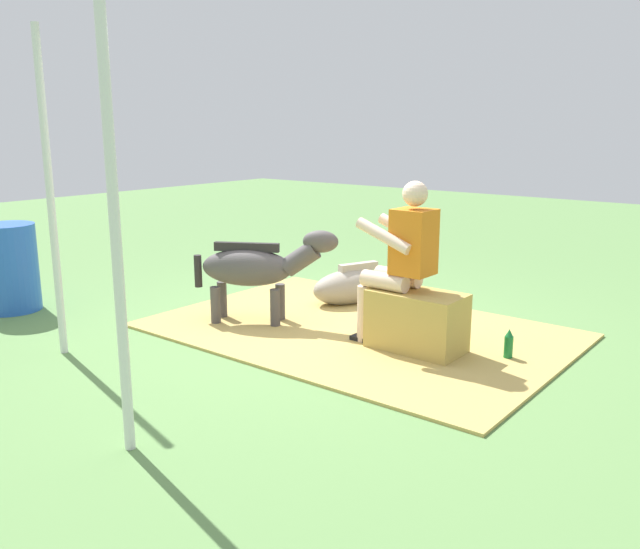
{
  "coord_description": "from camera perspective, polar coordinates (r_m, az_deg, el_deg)",
  "views": [
    {
      "loc": [
        -3.55,
        4.43,
        1.81
      ],
      "look_at": [
        -0.11,
        0.1,
        0.55
      ],
      "focal_mm": 37.15,
      "sensor_mm": 36.0,
      "label": 1
    }
  ],
  "objects": [
    {
      "name": "hay_bale",
      "position": [
        5.4,
        8.31,
        -4.09
      ],
      "size": [
        0.75,
        0.42,
        0.5
      ],
      "primitive_type": "cube",
      "color": "tan",
      "rests_on": "ground"
    },
    {
      "name": "ground_plane",
      "position": [
        5.96,
        -0.22,
        -4.84
      ],
      "size": [
        24.0,
        24.0,
        0.0
      ],
      "primitive_type": "plane",
      "color": "#608C4C"
    },
    {
      "name": "soda_bottle",
      "position": [
        5.4,
        15.93,
        -5.88
      ],
      "size": [
        0.07,
        0.07,
        0.26
      ],
      "color": "#197233",
      "rests_on": "ground"
    },
    {
      "name": "person_seated",
      "position": [
        5.36,
        6.96,
        1.54
      ],
      "size": [
        0.66,
        0.42,
        1.38
      ],
      "color": "beige",
      "rests_on": "ground"
    },
    {
      "name": "hay_patch",
      "position": [
        5.94,
        3.22,
        -4.8
      ],
      "size": [
        3.55,
        2.43,
        0.02
      ],
      "primitive_type": "cube",
      "color": "tan",
      "rests_on": "ground"
    },
    {
      "name": "tent_pole_left",
      "position": [
        3.68,
        -17.23,
        3.75
      ],
      "size": [
        0.06,
        0.06,
        2.54
      ],
      "primitive_type": "cylinder",
      "color": "silver",
      "rests_on": "ground"
    },
    {
      "name": "water_barrel",
      "position": [
        7.19,
        -25.22,
        0.54
      ],
      "size": [
        0.55,
        0.55,
        0.86
      ],
      "primitive_type": "cylinder",
      "color": "blue",
      "rests_on": "ground"
    },
    {
      "name": "pony_standing",
      "position": [
        6.05,
        -5.48,
        0.58
      ],
      "size": [
        1.22,
        0.82,
        0.89
      ],
      "color": "#4C4747",
      "rests_on": "ground"
    },
    {
      "name": "tent_pole_right",
      "position": [
        5.53,
        -22.21,
        6.26
      ],
      "size": [
        0.06,
        0.06,
        2.54
      ],
      "primitive_type": "cylinder",
      "color": "silver",
      "rests_on": "ground"
    },
    {
      "name": "pony_lying",
      "position": [
        6.84,
        3.44,
        -0.88
      ],
      "size": [
        0.74,
        1.34,
        0.42
      ],
      "color": "gray",
      "rests_on": "ground"
    }
  ]
}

